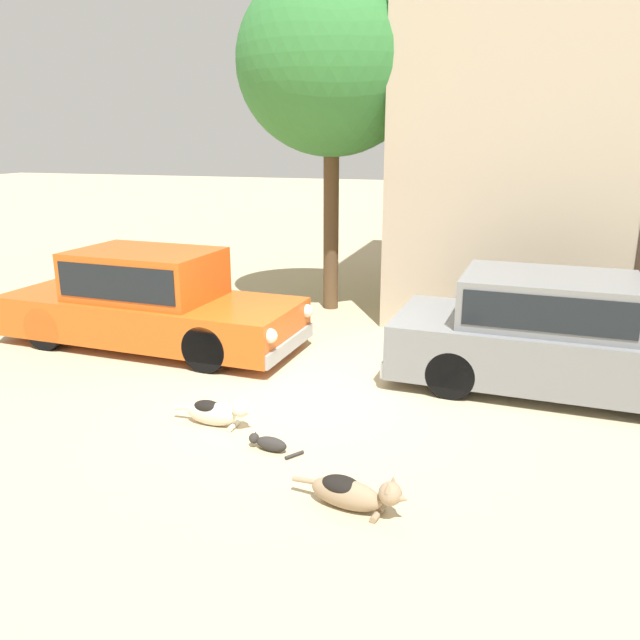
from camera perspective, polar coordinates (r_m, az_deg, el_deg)
ground_plane at (r=8.16m, az=-1.48°, el=-6.37°), size 80.00×80.00×0.00m
parked_sedan_nearest at (r=10.07m, az=-15.07°, el=1.81°), size 4.83×1.93×1.48m
parked_sedan_second at (r=8.56m, az=20.52°, el=-1.10°), size 4.42×1.98×1.46m
stray_dog_spotted at (r=5.69m, az=2.92°, el=-15.18°), size 1.10×0.35×0.39m
stray_dog_tan at (r=7.25m, az=-9.35°, el=-8.13°), size 1.01×0.23×0.37m
stray_cat at (r=6.69m, az=-4.58°, el=-10.97°), size 0.61×0.25×0.16m
acacia_tree_left at (r=11.68m, az=1.07°, el=22.07°), size 3.33×3.00×5.93m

